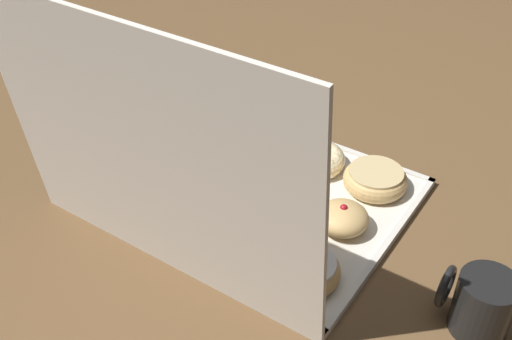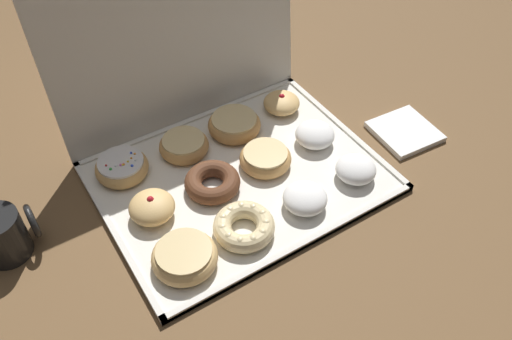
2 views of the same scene
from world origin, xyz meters
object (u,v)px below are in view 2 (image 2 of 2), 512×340
Objects in this scene: donut_box at (240,177)px; jelly_filled_donut_11 at (282,103)px; glazed_ring_donut_6 at (267,159)px; glazed_ring_donut_9 at (184,145)px; powdered_filled_donut_3 at (356,169)px; jelly_filled_donut_4 at (152,208)px; coffee_mug at (3,234)px; powdered_filled_donut_7 at (316,136)px; sprinkle_donut_8 at (122,167)px; glazed_ring_donut_10 at (234,124)px; cruller_donut_1 at (244,226)px; glazed_ring_donut_0 at (185,257)px; powdered_filled_donut_2 at (305,198)px; napkin_stack at (405,132)px; chocolate_cake_ring_donut_5 at (212,181)px.

jelly_filled_donut_11 is at bearing 34.28° from donut_box.
glazed_ring_donut_9 is (-0.13, 0.13, -0.00)m from glazed_ring_donut_6.
powdered_filled_donut_3 is (0.20, -0.13, 0.03)m from donut_box.
jelly_filled_donut_4 is 0.85× the size of coffee_mug.
glazed_ring_donut_9 is 1.27× the size of jelly_filled_donut_11.
powdered_filled_donut_7 is at bearing -27.11° from glazed_ring_donut_9.
powdered_filled_donut_3 is 0.37m from glazed_ring_donut_9.
sprinkle_donut_8 is 0.14m from glazed_ring_donut_9.
glazed_ring_donut_10 is (-0.13, 0.13, -0.00)m from powdered_filled_donut_7.
cruller_donut_1 is at bearing -154.21° from powdered_filled_donut_7.
donut_box is 4.75× the size of glazed_ring_donut_10.
jelly_filled_donut_4 is (-0.13, 0.13, 0.00)m from cruller_donut_1.
glazed_ring_donut_0 is 0.26m from powdered_filled_donut_2.
donut_box is at bearing -116.26° from glazed_ring_donut_10.
napkin_stack is at bearing -19.93° from sprinkle_donut_8.
napkin_stack is at bearing -10.09° from coffee_mug.
powdered_filled_donut_7 is (0.19, -0.00, 0.03)m from donut_box.
glazed_ring_donut_6 is 0.18m from glazed_ring_donut_9.
glazed_ring_donut_0 is at bearing -38.44° from coffee_mug.
glazed_ring_donut_6 is at bearing -3.51° from chocolate_cake_ring_donut_5.
napkin_stack is (0.46, -0.08, -0.02)m from chocolate_cake_ring_donut_5.
coffee_mug is at bearing -174.48° from jelly_filled_donut_11.
jelly_filled_donut_11 is (-0.01, 0.26, -0.00)m from powdered_filled_donut_3.
glazed_ring_donut_6 is at bearing 26.48° from glazed_ring_donut_0.
powdered_filled_donut_7 is at bearing -1.48° from chocolate_cake_ring_donut_5.
cruller_donut_1 is 0.26m from glazed_ring_donut_9.
powdered_filled_donut_7 and jelly_filled_donut_11 have the same top height.
coffee_mug is at bearing -171.62° from glazed_ring_donut_9.
powdered_filled_donut_3 is 0.80× the size of coffee_mug.
jelly_filled_donut_4 is 0.68× the size of napkin_stack.
chocolate_cake_ring_donut_5 is at bearing 132.83° from powdered_filled_donut_2.
glazed_ring_donut_9 is at bearing 152.89° from powdered_filled_donut_7.
jelly_filled_donut_4 is 0.27m from coffee_mug.
donut_box reaches higher than napkin_stack.
chocolate_cake_ring_donut_5 is at bearing 46.28° from glazed_ring_donut_0.
powdered_filled_donut_3 is at bearing -165.20° from napkin_stack.
napkin_stack is (0.33, -0.07, -0.02)m from glazed_ring_donut_6.
jelly_filled_donut_11 is (0.39, 0.14, -0.00)m from jelly_filled_donut_4.
powdered_filled_donut_7 is 0.73× the size of glazed_ring_donut_10.
glazed_ring_donut_6 is at bearing -46.24° from glazed_ring_donut_9.
sprinkle_donut_8 is at bearing 136.17° from chocolate_cake_ring_donut_5.
powdered_filled_donut_2 is at bearing -88.91° from glazed_ring_donut_6.
powdered_filled_donut_3 is 0.68m from coffee_mug.
glazed_ring_donut_6 is (0.26, 0.13, -0.00)m from glazed_ring_donut_0.
powdered_filled_donut_7 reaches higher than sprinkle_donut_8.
glazed_ring_donut_0 is at bearing -153.52° from glazed_ring_donut_6.
cruller_donut_1 is 0.29m from powdered_filled_donut_7.
coffee_mug is at bearing 158.12° from powdered_filled_donut_2.
jelly_filled_donut_4 is (-0.20, -0.00, 0.03)m from donut_box.
napkin_stack is (0.59, -0.08, -0.03)m from jelly_filled_donut_4.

